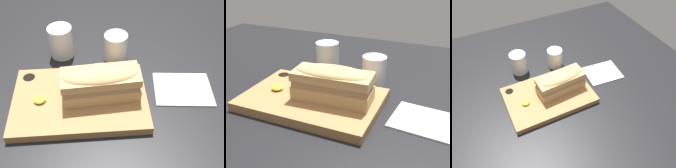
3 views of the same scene
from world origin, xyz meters
TOP-DOWN VIEW (x-y plane):
  - dining_table at (0.00, 0.00)cm, footprint 142.99×127.61cm
  - serving_board at (1.98, 3.38)cm, footprint 33.69×22.49cm
  - sandwich at (7.50, 3.59)cm, footprint 19.39×8.85cm
  - mustard_dollop at (-7.75, 2.58)cm, footprint 2.98×2.98cm
  - water_glass at (-3.34, 23.64)cm, footprint 7.07×7.07cm
  - wine_glass at (12.70, 20.43)cm, footprint 6.77×6.77cm
  - napkin at (29.50, 5.87)cm, footprint 16.24×13.51cm

SIDE VIEW (x-z plane):
  - dining_table at x=0.00cm, z-range 0.00..2.00cm
  - napkin at x=29.50cm, z-range 2.00..2.40cm
  - serving_board at x=1.98cm, z-range 1.98..4.31cm
  - mustard_dollop at x=-7.75cm, z-range 4.28..5.47cm
  - wine_glass at x=12.70cm, z-range 1.64..10.00cm
  - water_glass at x=-3.34cm, z-range 1.38..10.85cm
  - sandwich at x=7.50cm, z-range 4.59..13.06cm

